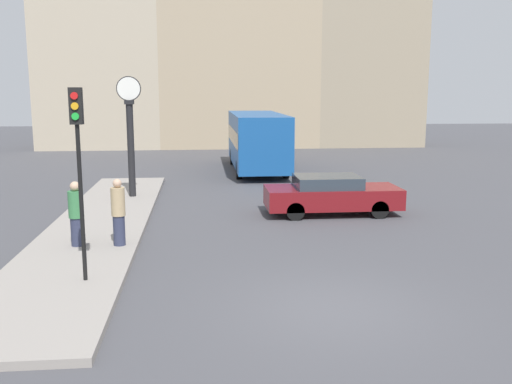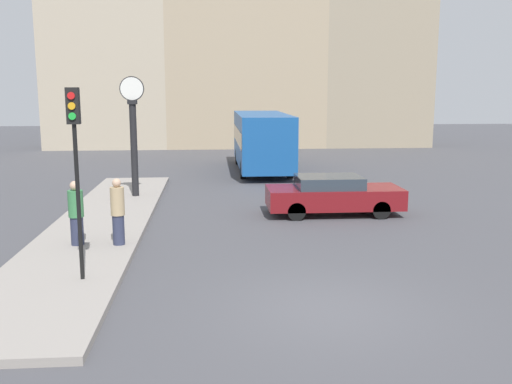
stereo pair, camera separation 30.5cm
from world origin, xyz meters
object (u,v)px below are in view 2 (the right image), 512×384
object	(u,v)px
pedestrian_tan_coat	(118,212)
sedan_car	(333,195)
street_clock	(133,134)
pedestrian_green_hoodie	(76,213)
bus_distant	(262,139)
traffic_light_near	(75,145)

from	to	relation	value
pedestrian_tan_coat	sedan_car	bearing A→B (deg)	30.79
sedan_car	street_clock	size ratio (longest dim) A/B	1.00
sedan_car	street_clock	bearing A→B (deg)	155.44
sedan_car	pedestrian_tan_coat	world-z (taller)	pedestrian_tan_coat
sedan_car	pedestrian_green_hoodie	xyz separation A→B (m)	(-7.78, -3.92, 0.33)
bus_distant	pedestrian_tan_coat	distance (m)	15.88
bus_distant	street_clock	xyz separation A→B (m)	(-5.66, -7.75, 0.84)
bus_distant	traffic_light_near	xyz separation A→B (m)	(-5.54, -17.82, 1.39)
pedestrian_green_hoodie	street_clock	bearing A→B (deg)	85.06
pedestrian_green_hoodie	pedestrian_tan_coat	bearing A→B (deg)	-3.27
street_clock	pedestrian_green_hoodie	world-z (taller)	street_clock
street_clock	pedestrian_green_hoodie	bearing A→B (deg)	-94.94
bus_distant	pedestrian_green_hoodie	world-z (taller)	bus_distant
sedan_car	traffic_light_near	distance (m)	10.08
sedan_car	bus_distant	distance (m)	11.17
traffic_light_near	pedestrian_tan_coat	bearing A→B (deg)	82.81
bus_distant	pedestrian_tan_coat	world-z (taller)	bus_distant
traffic_light_near	street_clock	bearing A→B (deg)	90.72
sedan_car	pedestrian_tan_coat	size ratio (longest dim) A/B	2.57
bus_distant	street_clock	bearing A→B (deg)	-126.17
traffic_light_near	pedestrian_tan_coat	distance (m)	3.51
sedan_car	pedestrian_tan_coat	distance (m)	7.78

